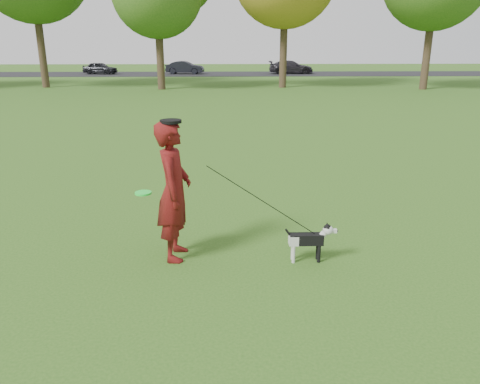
{
  "coord_description": "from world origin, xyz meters",
  "views": [
    {
      "loc": [
        0.25,
        -5.67,
        3.01
      ],
      "look_at": [
        0.42,
        0.7,
        0.95
      ],
      "focal_mm": 35.0,
      "sensor_mm": 36.0,
      "label": 1
    }
  ],
  "objects_px": {
    "dog": "(310,238)",
    "car_left": "(100,68)",
    "man": "(174,191)",
    "car_right": "(291,67)",
    "car_mid": "(185,67)"
  },
  "relations": [
    {
      "from": "dog",
      "to": "car_left",
      "type": "bearing_deg",
      "value": 108.26
    },
    {
      "from": "man",
      "to": "dog",
      "type": "relative_size",
      "value": 2.64
    },
    {
      "from": "dog",
      "to": "car_right",
      "type": "bearing_deg",
      "value": 82.92
    },
    {
      "from": "car_left",
      "to": "car_right",
      "type": "distance_m",
      "value": 17.99
    },
    {
      "from": "dog",
      "to": "car_left",
      "type": "xyz_separation_m",
      "value": [
        -13.07,
        39.61,
        0.21
      ]
    },
    {
      "from": "man",
      "to": "dog",
      "type": "bearing_deg",
      "value": -93.57
    },
    {
      "from": "car_mid",
      "to": "dog",
      "type": "bearing_deg",
      "value": -165.24
    },
    {
      "from": "dog",
      "to": "car_right",
      "type": "relative_size",
      "value": 0.18
    },
    {
      "from": "car_left",
      "to": "dog",
      "type": "bearing_deg",
      "value": -148.78
    },
    {
      "from": "dog",
      "to": "car_mid",
      "type": "bearing_deg",
      "value": 97.36
    },
    {
      "from": "dog",
      "to": "car_left",
      "type": "height_order",
      "value": "car_left"
    },
    {
      "from": "car_right",
      "to": "dog",
      "type": "bearing_deg",
      "value": 173.95
    },
    {
      "from": "man",
      "to": "car_left",
      "type": "relative_size",
      "value": 0.63
    },
    {
      "from": "dog",
      "to": "car_mid",
      "type": "relative_size",
      "value": 0.21
    },
    {
      "from": "car_left",
      "to": "car_mid",
      "type": "relative_size",
      "value": 0.9
    }
  ]
}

